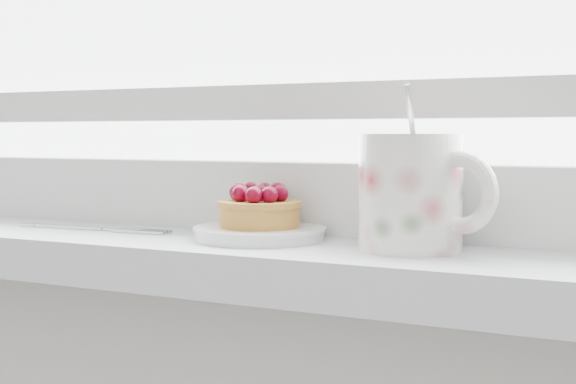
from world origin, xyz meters
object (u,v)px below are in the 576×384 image
Objects in this scene: raspberry_tart at (259,208)px; fork at (92,228)px; saucer at (260,233)px; floral_mug at (414,190)px.

raspberry_tart is 0.44× the size of fork.
raspberry_tart is (-0.00, 0.00, 0.02)m from saucer.
fork is (-0.34, -0.01, -0.05)m from floral_mug.
floral_mug is at bearing 0.90° from fork.
saucer is 0.88× the size of floral_mug.
raspberry_tart is 0.15m from floral_mug.
raspberry_tart is 0.19m from fork.
floral_mug reaches higher than raspberry_tart.
saucer is at bearing 178.61° from floral_mug.
raspberry_tart is 0.56× the size of floral_mug.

